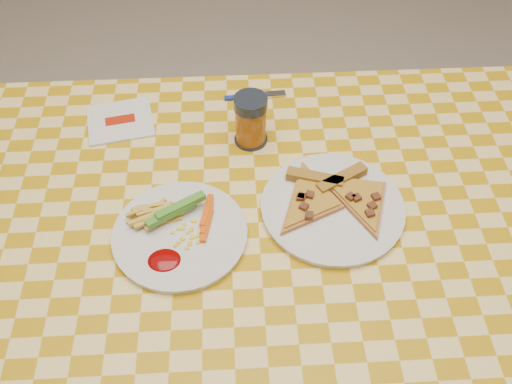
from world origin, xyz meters
TOP-DOWN VIEW (x-y plane):
  - ground at (0.00, 0.00)m, footprint 8.00×8.00m
  - table at (0.00, 0.00)m, footprint 1.28×0.88m
  - plate_left at (-0.14, -0.03)m, footprint 0.26×0.26m
  - plate_right at (0.14, 0.02)m, footprint 0.31×0.31m
  - fries_veggies at (-0.15, -0.01)m, footprint 0.18×0.16m
  - pizza_slices at (0.14, 0.04)m, footprint 0.30×0.25m
  - drink_glass at (-0.00, 0.22)m, footprint 0.07×0.07m
  - napkin at (-0.28, 0.29)m, footprint 0.16×0.15m
  - fork at (0.01, 0.36)m, footprint 0.14×0.03m

SIDE VIEW (x-z plane):
  - ground at x=0.00m, z-range 0.00..0.00m
  - table at x=0.00m, z-range 0.30..1.06m
  - napkin at x=-0.28m, z-range 0.76..0.76m
  - fork at x=0.01m, z-range 0.76..0.76m
  - plate_left at x=-0.14m, z-range 0.76..0.77m
  - plate_right at x=0.14m, z-range 0.76..0.77m
  - pizza_slices at x=0.14m, z-range 0.76..0.79m
  - fries_veggies at x=-0.15m, z-range 0.76..0.80m
  - drink_glass at x=0.00m, z-range 0.75..0.87m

